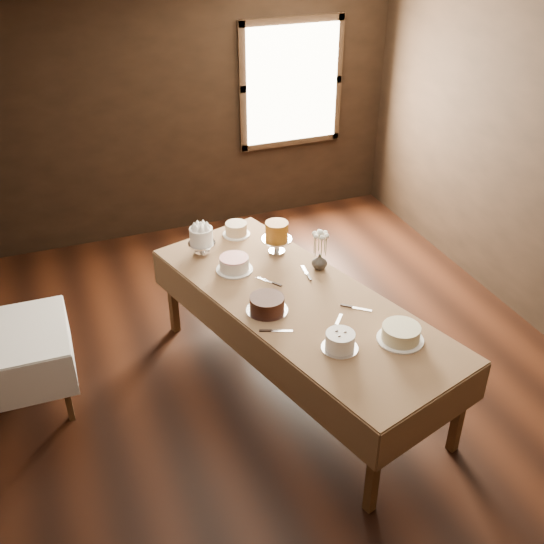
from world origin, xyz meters
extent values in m
cube|color=black|center=(0.00, 0.00, 0.00)|extent=(5.00, 6.00, 0.01)
cube|color=beige|center=(0.00, 0.00, 2.80)|extent=(5.00, 6.00, 0.01)
cube|color=black|center=(0.00, 3.00, 1.40)|extent=(5.00, 0.02, 2.80)
cube|color=#FFEABF|center=(1.30, 2.94, 1.60)|extent=(1.10, 0.05, 1.30)
cube|color=#452D18|center=(0.07, -1.41, 0.38)|extent=(0.08, 0.08, 0.77)
cube|color=#452D18|center=(-0.66, 1.00, 0.38)|extent=(0.08, 0.08, 0.77)
cube|color=#452D18|center=(0.90, -1.16, 0.38)|extent=(0.08, 0.08, 0.77)
cube|color=#452D18|center=(0.17, 1.25, 0.38)|extent=(0.08, 0.08, 0.77)
cube|color=#452D18|center=(0.12, -0.08, 0.81)|extent=(1.72, 2.83, 0.04)
cube|color=#8F6B4B|center=(0.12, -0.08, 0.84)|extent=(1.80, 2.90, 0.01)
cube|color=#452D18|center=(-1.69, 0.16, 0.32)|extent=(0.05, 0.05, 0.63)
cube|color=#452D18|center=(-1.68, 0.80, 0.32)|extent=(0.05, 0.05, 0.63)
cube|color=#452D18|center=(-2.00, 0.48, 0.65)|extent=(0.75, 0.75, 0.04)
cube|color=white|center=(-2.00, 0.48, 0.68)|extent=(0.83, 0.83, 0.01)
cylinder|color=silver|center=(-0.39, 0.87, 0.90)|extent=(0.24, 0.24, 0.11)
cylinder|color=white|center=(-0.39, 0.87, 1.02)|extent=(0.27, 0.27, 0.14)
cylinder|color=white|center=(-0.01, 1.08, 0.85)|extent=(0.25, 0.25, 0.01)
cylinder|color=tan|center=(-0.01, 1.08, 0.91)|extent=(0.20, 0.20, 0.11)
cylinder|color=white|center=(-0.22, 0.50, 0.85)|extent=(0.30, 0.30, 0.01)
cylinder|color=white|center=(-0.22, 0.50, 0.90)|extent=(0.27, 0.27, 0.10)
cylinder|color=silver|center=(0.22, 0.65, 0.91)|extent=(0.26, 0.26, 0.15)
cylinder|color=#A66117|center=(0.22, 0.65, 1.06)|extent=(0.27, 0.27, 0.15)
cylinder|color=silver|center=(-0.17, -0.14, 0.85)|extent=(0.31, 0.31, 0.01)
cylinder|color=black|center=(-0.17, -0.14, 0.91)|extent=(0.37, 0.37, 0.11)
cylinder|color=silver|center=(0.14, -0.74, 0.85)|extent=(0.26, 0.26, 0.01)
cylinder|color=white|center=(0.14, -0.74, 0.91)|extent=(0.28, 0.28, 0.12)
cylinder|color=white|center=(0.58, -0.80, 0.85)|extent=(0.33, 0.33, 0.01)
cylinder|color=beige|center=(0.58, -0.80, 0.90)|extent=(0.28, 0.28, 0.10)
cube|color=silver|center=(0.28, -0.43, 0.84)|extent=(0.18, 0.20, 0.01)
cube|color=silver|center=(0.50, -0.38, 0.84)|extent=(0.20, 0.17, 0.01)
cube|color=silver|center=(-0.04, 0.27, 0.84)|extent=(0.15, 0.21, 0.01)
cube|color=silver|center=(0.33, 0.29, 0.84)|extent=(0.05, 0.24, 0.01)
cube|color=silver|center=(-0.16, -0.41, 0.84)|extent=(0.23, 0.11, 0.01)
imported|color=#2D2823|center=(0.45, 0.28, 0.91)|extent=(0.14, 0.14, 0.13)
camera|label=1|loc=(-1.54, -3.79, 3.59)|focal=42.11mm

